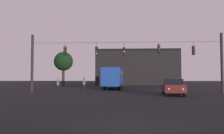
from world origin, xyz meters
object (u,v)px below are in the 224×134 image
(city_bus, at_px, (114,76))
(pedestrian_crossing_right, at_px, (84,84))
(tree_left_silhouette, at_px, (63,62))
(pedestrian_crossing_left, at_px, (58,84))
(pedestrian_crossing_center, at_px, (177,85))
(car_near_right, at_px, (173,87))

(city_bus, relative_size, pedestrian_crossing_right, 6.25)
(tree_left_silhouette, bearing_deg, city_bus, -44.08)
(pedestrian_crossing_left, xyz_separation_m, pedestrian_crossing_center, (12.91, 1.20, -0.06))
(car_near_right, distance_m, pedestrian_crossing_center, 3.84)
(pedestrian_crossing_left, bearing_deg, tree_left_silhouette, 103.67)
(city_bus, bearing_deg, tree_left_silhouette, 135.92)
(city_bus, bearing_deg, pedestrian_crossing_center, -51.39)
(pedestrian_crossing_center, distance_m, tree_left_silhouette, 26.77)
(pedestrian_crossing_left, relative_size, pedestrian_crossing_right, 0.93)
(pedestrian_crossing_right, bearing_deg, car_near_right, -13.68)
(car_near_right, xyz_separation_m, pedestrian_crossing_center, (1.22, 3.64, 0.07))
(pedestrian_crossing_right, bearing_deg, pedestrian_crossing_center, 8.48)
(car_near_right, relative_size, pedestrian_crossing_center, 2.88)
(city_bus, bearing_deg, car_near_right, -64.41)
(pedestrian_crossing_left, xyz_separation_m, pedestrian_crossing_right, (2.88, -0.29, 0.08))
(tree_left_silhouette, bearing_deg, pedestrian_crossing_left, -76.33)
(pedestrian_crossing_left, bearing_deg, pedestrian_crossing_right, -5.79)
(pedestrian_crossing_left, height_order, pedestrian_crossing_center, pedestrian_crossing_left)
(city_bus, height_order, pedestrian_crossing_right, city_bus)
(city_bus, relative_size, tree_left_silhouette, 1.63)
(city_bus, xyz_separation_m, pedestrian_crossing_right, (-2.62, -10.77, -0.85))
(car_near_right, relative_size, tree_left_silhouette, 0.66)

